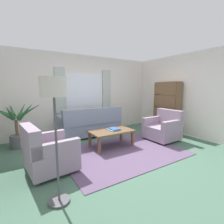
{
  "coord_description": "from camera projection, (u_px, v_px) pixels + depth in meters",
  "views": [
    {
      "loc": [
        -2.16,
        -3.01,
        1.52
      ],
      "look_at": [
        0.15,
        0.7,
        0.87
      ],
      "focal_mm": 26.01,
      "sensor_mm": 36.0,
      "label": 1
    }
  ],
  "objects": [
    {
      "name": "standing_lamp",
      "position": [
        54.0,
        100.0,
        1.98
      ],
      "size": [
        0.33,
        0.33,
        1.65
      ],
      "color": "#4C4C51",
      "rests_on": "ground_plane"
    },
    {
      "name": "area_rug",
      "position": [
        122.0,
        152.0,
        3.88
      ],
      "size": [
        2.76,
        2.04,
        0.01
      ],
      "primitive_type": "cube",
      "color": "#604C6B",
      "rests_on": "ground_plane"
    },
    {
      "name": "bookshelf",
      "position": [
        166.0,
        110.0,
        5.57
      ],
      "size": [
        0.3,
        0.94,
        1.72
      ],
      "rotation": [
        0.0,
        0.0,
        1.57
      ],
      "color": "brown",
      "rests_on": "ground_plane"
    },
    {
      "name": "ground_plane",
      "position": [
        122.0,
        152.0,
        3.88
      ],
      "size": [
        6.24,
        6.24,
        0.0
      ],
      "primitive_type": "plane",
      "color": "#476B56"
    },
    {
      "name": "window_with_curtains",
      "position": [
        85.0,
        90.0,
        5.49
      ],
      "size": [
        1.98,
        0.07,
        1.4
      ],
      "color": "white"
    },
    {
      "name": "wall_back",
      "position": [
        84.0,
        94.0,
        5.58
      ],
      "size": [
        5.32,
        0.12,
        2.6
      ],
      "primitive_type": "cube",
      "color": "silver",
      "rests_on": "ground_plane"
    },
    {
      "name": "book_stack_on_table",
      "position": [
        114.0,
        129.0,
        4.2
      ],
      "size": [
        0.27,
        0.33,
        0.04
      ],
      "color": "#5B8E93",
      "rests_on": "coffee_table"
    },
    {
      "name": "coffee_table",
      "position": [
        111.0,
        133.0,
        4.17
      ],
      "size": [
        1.1,
        0.64,
        0.44
      ],
      "color": "brown",
      "rests_on": "ground_plane"
    },
    {
      "name": "wall_right",
      "position": [
        192.0,
        95.0,
        5.08
      ],
      "size": [
        0.12,
        4.4,
        2.6
      ],
      "primitive_type": "cube",
      "color": "silver",
      "rests_on": "ground_plane"
    },
    {
      "name": "couch",
      "position": [
        91.0,
        125.0,
        5.15
      ],
      "size": [
        1.9,
        0.82,
        0.92
      ],
      "rotation": [
        0.0,
        0.0,
        3.14
      ],
      "color": "gray",
      "rests_on": "ground_plane"
    },
    {
      "name": "potted_plant",
      "position": [
        17.0,
        126.0,
        4.08
      ],
      "size": [
        1.17,
        1.28,
        1.21
      ],
      "color": "#56565B",
      "rests_on": "ground_plane"
    },
    {
      "name": "armchair_left",
      "position": [
        47.0,
        153.0,
        2.94
      ],
      "size": [
        0.9,
        0.92,
        0.88
      ],
      "rotation": [
        0.0,
        0.0,
        1.67
      ],
      "color": "#998499",
      "rests_on": "ground_plane"
    },
    {
      "name": "armchair_right",
      "position": [
        163.0,
        128.0,
        4.76
      ],
      "size": [
        0.83,
        0.85,
        0.88
      ],
      "rotation": [
        0.0,
        0.0,
        -1.56
      ],
      "color": "#998499",
      "rests_on": "ground_plane"
    }
  ]
}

